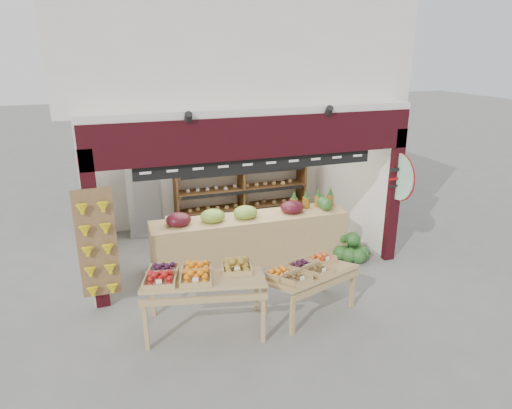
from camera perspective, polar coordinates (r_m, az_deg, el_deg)
The scene contains 11 objects.
ground at distance 9.43m, azimuth -1.66°, elevation -6.47°, with size 60.00×60.00×0.00m, color slate.
shop_structure at distance 10.06m, azimuth -4.74°, elevation 18.20°, with size 6.36×5.12×5.40m.
banana_board at distance 7.57m, azimuth -19.20°, elevation -4.97°, with size 0.60×0.15×1.80m.
gift_sign at distance 9.03m, azimuth 17.43°, elevation 3.35°, with size 0.04×0.93×0.92m.
back_shelving at distance 10.92m, azimuth -1.86°, elevation 3.70°, with size 3.21×0.53×1.97m.
refrigerator at distance 10.54m, azimuth -13.68°, elevation 0.78°, with size 0.66×0.66×1.71m, color #B0B2B7.
cardboard_stack at distance 9.86m, azimuth -8.79°, elevation -3.90°, with size 1.04×0.75×0.69m.
mid_counter at distance 8.97m, azimuth -0.74°, elevation -4.17°, with size 3.86×0.82×1.19m.
display_table_left at distance 6.84m, azimuth -7.55°, elevation -8.93°, with size 1.94×1.34×1.11m.
display_table_right at distance 7.31m, azimuth 6.31°, elevation -8.39°, with size 1.59×1.19×0.92m.
watermelon_pile at distance 9.44m, azimuth 11.69°, elevation -5.42°, with size 0.71×0.73×0.55m.
Camera 1 is at (-2.48, -8.14, 4.06)m, focal length 32.00 mm.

